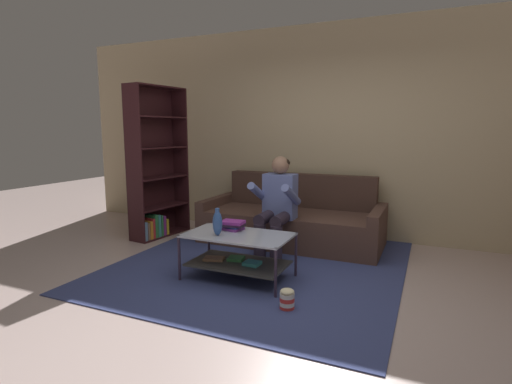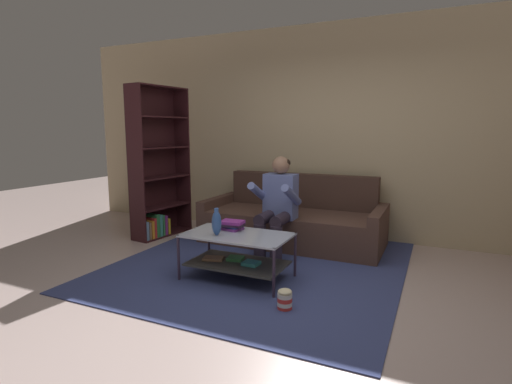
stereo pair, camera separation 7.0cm
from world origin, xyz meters
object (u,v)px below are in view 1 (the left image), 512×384
at_px(coffee_table, 238,250).
at_px(popcorn_tub, 287,299).
at_px(person_seated_center, 277,202).
at_px(bookshelf, 155,176).
at_px(book_stack, 233,225).
at_px(couch, 292,221).
at_px(vase, 217,223).

xyz_separation_m(coffee_table, popcorn_tub, (0.68, -0.46, -0.21)).
bearing_deg(person_seated_center, bookshelf, 175.44).
height_order(book_stack, bookshelf, bookshelf).
xyz_separation_m(coffee_table, bookshelf, (-1.81, 1.04, 0.55)).
xyz_separation_m(person_seated_center, book_stack, (-0.19, -0.76, -0.12)).
xyz_separation_m(couch, book_stack, (-0.19, -1.35, 0.23)).
bearing_deg(vase, coffee_table, 38.39).
relative_size(couch, person_seated_center, 1.98).
distance_m(couch, vase, 1.64).
distance_m(couch, popcorn_tub, 2.03).
xyz_separation_m(couch, bookshelf, (-1.88, -0.43, 0.57)).
bearing_deg(vase, bookshelf, 144.79).
bearing_deg(popcorn_tub, book_stack, 143.94).
relative_size(couch, bookshelf, 1.12).
height_order(book_stack, popcorn_tub, book_stack).
distance_m(bookshelf, popcorn_tub, 3.00).
relative_size(vase, bookshelf, 0.13).
distance_m(person_seated_center, popcorn_tub, 1.58).
xyz_separation_m(book_stack, popcorn_tub, (0.80, -0.58, -0.43)).
relative_size(couch, book_stack, 8.78).
bearing_deg(person_seated_center, book_stack, -104.06).
bearing_deg(coffee_table, popcorn_tub, -33.76).
bearing_deg(coffee_table, bookshelf, 150.11).
bearing_deg(couch, popcorn_tub, -72.45).
bearing_deg(bookshelf, vase, -35.21).
distance_m(person_seated_center, book_stack, 0.79).
xyz_separation_m(bookshelf, popcorn_tub, (2.49, -1.49, -0.76)).
bearing_deg(person_seated_center, couch, 90.00).
height_order(person_seated_center, bookshelf, bookshelf).
bearing_deg(couch, coffee_table, -92.79).
distance_m(coffee_table, bookshelf, 2.15).
relative_size(person_seated_center, vase, 4.33).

